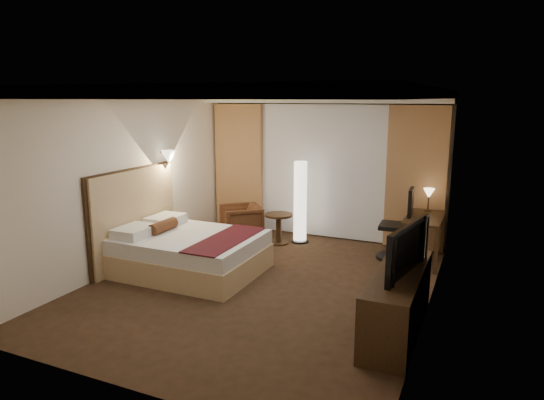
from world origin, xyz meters
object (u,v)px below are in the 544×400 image
at_px(television, 398,242).
at_px(desk, 423,239).
at_px(floor_lamp, 300,202).
at_px(dresser, 398,302).
at_px(armchair, 241,221).
at_px(office_chair, 395,224).
at_px(side_table, 279,229).
at_px(bed, 191,253).

bearing_deg(television, desk, 11.15).
bearing_deg(floor_lamp, dresser, -51.40).
distance_m(armchair, desk, 3.25).
bearing_deg(floor_lamp, television, -51.77).
distance_m(desk, office_chair, 0.50).
bearing_deg(dresser, floor_lamp, 128.60).
xyz_separation_m(desk, dresser, (0.05, -2.60, -0.02)).
bearing_deg(side_table, desk, 0.83).
bearing_deg(television, dresser, -79.29).
bearing_deg(floor_lamp, office_chair, -8.42).
xyz_separation_m(side_table, television, (2.52, -2.56, 0.77)).
bearing_deg(office_chair, armchair, 177.20).
distance_m(armchair, side_table, 0.75).
relative_size(office_chair, dresser, 0.65).
bearing_deg(office_chair, side_table, 176.05).
relative_size(side_table, dresser, 0.30).
bearing_deg(armchair, desk, 51.63).
height_order(side_table, desk, desk).
distance_m(dresser, television, 0.69).
bearing_deg(floor_lamp, armchair, -164.34).
bearing_deg(bed, dresser, -11.82).
bearing_deg(office_chair, television, -83.30).
bearing_deg(armchair, side_table, 54.03).
distance_m(side_table, desk, 2.50).
relative_size(bed, television, 1.73).
relative_size(bed, office_chair, 1.69).
xyz_separation_m(side_table, office_chair, (2.06, -0.01, 0.32)).
relative_size(desk, television, 0.95).
distance_m(bed, floor_lamp, 2.38).
bearing_deg(office_chair, bed, -148.59).
bearing_deg(dresser, armchair, 142.72).
relative_size(desk, dresser, 0.60).
distance_m(office_chair, dresser, 2.60).
xyz_separation_m(bed, desk, (3.13, 1.93, 0.08)).
height_order(floor_lamp, television, floor_lamp).
bearing_deg(armchair, bed, -36.28).
bearing_deg(side_table, floor_lamp, 37.98).
bearing_deg(desk, office_chair, -173.53).
height_order(bed, dresser, dresser).
bearing_deg(dresser, television, 180.00).
bearing_deg(dresser, side_table, 134.93).
xyz_separation_m(side_table, desk, (2.50, 0.04, 0.10)).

